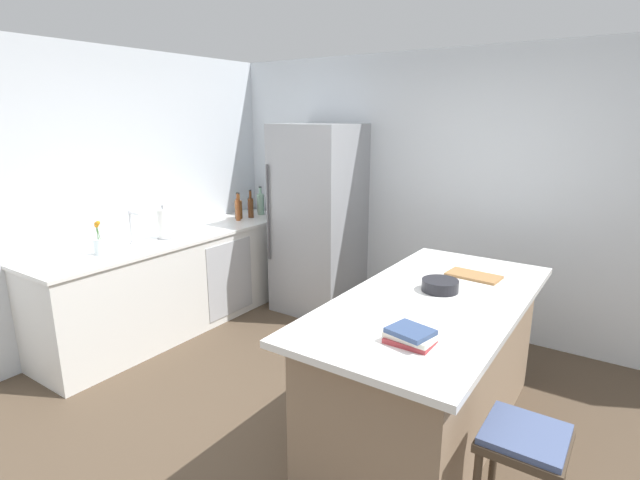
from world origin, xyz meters
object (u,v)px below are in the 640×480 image
Objects in this scene: sink_faucet at (132,227)px; syrup_bottle at (251,207)px; gin_bottle at (261,203)px; flower_vase at (99,244)px; bar_stool at (523,456)px; cutting_board at (474,276)px; refrigerator at (318,220)px; whiskey_bottle at (238,208)px; wine_bottle at (271,201)px; kitchen_island at (430,365)px; paper_towel_roll at (164,224)px; mixing_bowl at (440,285)px; cookbook_stack at (410,336)px; hot_sauce_bottle at (250,208)px; vinegar_bottle at (238,209)px.

syrup_bottle is (0.09, 1.44, -0.04)m from sink_faucet.
flower_vase is at bearing -89.88° from gin_bottle.
cutting_board is (-0.62, 1.21, 0.39)m from bar_stool.
refrigerator is 2.03m from cutting_board.
refrigerator is 0.94m from whiskey_bottle.
gin_bottle reaches higher than bar_stool.
bar_stool is at bearing -33.89° from wine_bottle.
kitchen_island is 3.05m from gin_bottle.
wine_bottle is at bearing 146.11° from bar_stool.
kitchen_island is 2.70m from paper_towel_roll.
mixing_bowl reaches higher than kitchen_island.
flower_vase is 0.91× the size of syrup_bottle.
bar_stool is 2.27× the size of sink_faucet.
flower_vase is (-3.33, 0.10, 0.45)m from bar_stool.
sink_faucet is at bearing -90.08° from whiskey_bottle.
syrup_bottle is at bearing 145.66° from cookbook_stack.
gin_bottle is 1.29× the size of cookbook_stack.
flower_vase is at bearing -87.93° from hot_sauce_bottle.
kitchen_island is 5.72× the size of cutting_board.
vinegar_bottle is at bearing -159.95° from refrigerator.
gin_bottle is 0.88× the size of cutting_board.
cookbook_stack is 1.07× the size of mixing_bowl.
sink_faucet is at bearing -172.54° from mixing_bowl.
gin_bottle is 3.46m from cookbook_stack.
flower_vase reaches higher than cutting_board.
flower_vase is 2.09m from wine_bottle.
mixing_bowl is (1.77, -1.21, -0.00)m from refrigerator.
gin_bottle is at bearing 174.73° from refrigerator.
hot_sauce_bottle is at bearing 92.28° from whiskey_bottle.
gin_bottle is (-0.00, 1.99, 0.04)m from flower_vase.
hot_sauce_bottle is at bearing 93.19° from paper_towel_roll.
syrup_bottle reaches higher than vinegar_bottle.
wine_bottle is at bearing 167.55° from refrigerator.
wine_bottle reaches higher than vinegar_bottle.
sink_faucet reaches higher than kitchen_island.
refrigerator reaches higher than syrup_bottle.
cutting_board is at bearing -15.69° from hot_sauce_bottle.
sink_faucet is 2.86m from cookbook_stack.
bar_stool is at bearing -1.80° from flower_vase.
bar_stool is at bearing -27.86° from whiskey_bottle.
bar_stool is 3.96m from wine_bottle.
flower_vase is at bearing -87.95° from whiskey_bottle.
cutting_board is at bearing 76.62° from mixing_bowl.
flower_vase is 1.89m from hot_sauce_bottle.
mixing_bowl is (2.68, -0.98, -0.06)m from whiskey_bottle.
syrup_bottle is (0.09, -0.09, 0.04)m from hot_sauce_bottle.
sink_faucet is 1.53m from hot_sauce_bottle.
whiskey_bottle is 0.93× the size of vinegar_bottle.
cutting_board is (2.78, -0.78, -0.06)m from hot_sauce_bottle.
hot_sauce_bottle is (-2.70, 1.31, 0.53)m from kitchen_island.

